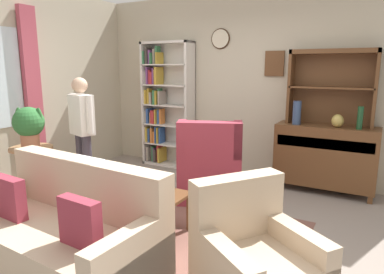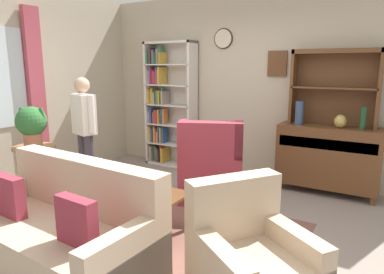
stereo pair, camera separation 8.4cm
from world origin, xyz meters
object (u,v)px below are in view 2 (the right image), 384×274
at_px(bottle_wine, 363,118).
at_px(vase_round, 340,121).
at_px(bookshelf, 167,107).
at_px(potted_plant_large, 31,124).
at_px(wingback_chair, 211,171).
at_px(sideboard, 327,156).
at_px(sideboard_hutch, 335,77).
at_px(couch_floral, 61,232).
at_px(person_reading, 85,127).
at_px(coffee_table, 148,198).
at_px(vase_tall, 299,113).
at_px(potted_plant_small, 69,177).
at_px(plant_stand, 36,167).
at_px(book_stack, 156,187).
at_px(armchair_floral, 250,264).

bearing_deg(bottle_wine, vase_round, 175.05).
distance_m(bookshelf, potted_plant_large, 2.31).
distance_m(vase_round, wingback_chair, 1.78).
height_order(sideboard, sideboard_hutch, sideboard_hutch).
height_order(couch_floral, person_reading, person_reading).
bearing_deg(bottle_wine, bookshelf, 176.81).
relative_size(sideboard, wingback_chair, 1.24).
xyz_separation_m(potted_plant_large, coffee_table, (1.72, 0.06, -0.65)).
relative_size(wingback_chair, person_reading, 0.67).
xyz_separation_m(sideboard, vase_tall, (-0.39, -0.08, 0.57)).
distance_m(sideboard_hutch, vase_round, 0.60).
height_order(bottle_wine, potted_plant_small, bottle_wine).
distance_m(bottle_wine, plant_stand, 4.17).
bearing_deg(book_stack, armchair_floral, -25.78).
bearing_deg(vase_tall, wingback_chair, -132.67).
height_order(sideboard_hutch, wingback_chair, sideboard_hutch).
xyz_separation_m(bookshelf, coffee_table, (1.25, -2.20, -0.66)).
relative_size(sideboard_hutch, coffee_table, 1.38).
relative_size(bookshelf, sideboard, 1.62).
bearing_deg(couch_floral, vase_round, 59.18).
xyz_separation_m(person_reading, book_stack, (1.42, -0.37, -0.45)).
relative_size(bottle_wine, potted_plant_small, 0.92).
height_order(sideboard, vase_tall, vase_tall).
height_order(bookshelf, bottle_wine, bookshelf).
relative_size(couch_floral, plant_stand, 2.62).
bearing_deg(vase_round, couch_floral, -120.82).
bearing_deg(couch_floral, sideboard, 61.61).
height_order(bookshelf, wingback_chair, bookshelf).
xyz_separation_m(potted_plant_large, potted_plant_small, (0.02, 0.48, -0.82)).
distance_m(bookshelf, person_reading, 1.73).
bearing_deg(couch_floral, bottle_wine, 55.41).
xyz_separation_m(vase_tall, vase_round, (0.52, 0.01, -0.07)).
bearing_deg(sideboard_hutch, vase_round, -53.52).
distance_m(bookshelf, sideboard_hutch, 2.72).
xyz_separation_m(vase_round, potted_plant_small, (-3.25, -1.63, -0.82)).
distance_m(sideboard, armchair_floral, 2.65).
distance_m(couch_floral, wingback_chair, 2.06).
distance_m(bottle_wine, potted_plant_small, 3.96).
bearing_deg(armchair_floral, person_reading, 159.81).
bearing_deg(coffee_table, person_reading, 161.11).
xyz_separation_m(sideboard, potted_plant_small, (-3.12, -1.70, -0.33)).
bearing_deg(potted_plant_small, armchair_floral, -17.27).
distance_m(sideboard_hutch, potted_plant_small, 3.86).
height_order(plant_stand, potted_plant_small, plant_stand).
relative_size(vase_round, coffee_table, 0.21).
height_order(sideboard_hutch, person_reading, sideboard_hutch).
xyz_separation_m(sideboard, couch_floral, (-1.64, -3.03, -0.20)).
xyz_separation_m(armchair_floral, book_stack, (-1.30, 0.63, 0.17)).
relative_size(vase_tall, coffee_table, 0.40).
relative_size(sideboard, armchair_floral, 1.21).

